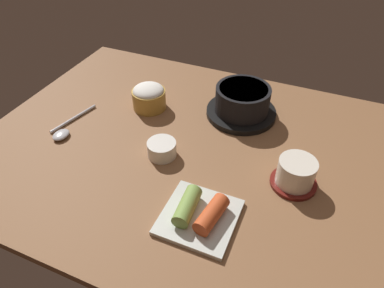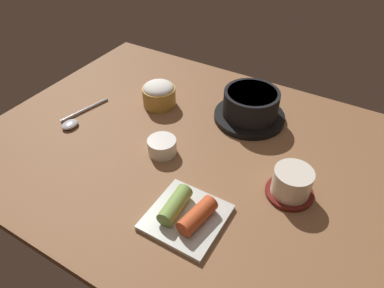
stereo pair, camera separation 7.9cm
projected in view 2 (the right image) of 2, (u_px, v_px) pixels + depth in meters
dining_table at (189, 149)px, 84.20cm from camera, size 100.00×76.00×2.00cm
stone_pot at (250, 106)px, 89.34cm from camera, size 18.52×18.52×8.24cm
rice_bowl at (159, 94)px, 94.63cm from camera, size 9.07×9.07×6.89cm
tea_cup_with_saucer at (292, 183)px, 70.04cm from camera, size 9.89×9.89×6.46cm
banchan_cup_center at (162, 146)px, 80.54cm from camera, size 6.72×6.72×3.73cm
kimchi_plate at (186, 214)px, 66.26cm from camera, size 14.15×14.15×4.33cm
spoon at (75, 120)px, 90.50cm from camera, size 5.55×16.61×1.35cm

